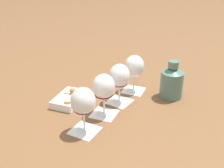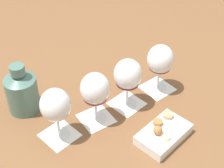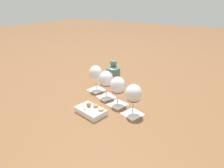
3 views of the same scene
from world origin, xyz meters
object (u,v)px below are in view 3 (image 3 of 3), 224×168
object	(u,v)px
wine_glass_1	(106,80)
wine_glass_3	(133,95)
wine_glass_0	(96,74)
wine_glass_2	(118,86)
snack_dish	(91,111)
ceramic_vase	(113,74)

from	to	relation	value
wine_glass_1	wine_glass_3	size ratio (longest dim) A/B	1.00
wine_glass_0	wine_glass_1	xyz separation A→B (m)	(0.12, -0.05, 0.00)
wine_glass_2	snack_dish	size ratio (longest dim) A/B	0.98
wine_glass_2	ceramic_vase	size ratio (longest dim) A/B	1.01
wine_glass_3	snack_dish	xyz separation A→B (m)	(-0.19, -0.12, -0.10)
wine_glass_0	wine_glass_3	size ratio (longest dim) A/B	1.00
wine_glass_1	ceramic_vase	distance (m)	0.24
wine_glass_3	ceramic_vase	world-z (taller)	wine_glass_3
wine_glass_3	snack_dish	size ratio (longest dim) A/B	0.98
wine_glass_0	wine_glass_2	distance (m)	0.24
wine_glass_0	snack_dish	bearing A→B (deg)	-57.83
wine_glass_0	wine_glass_2	size ratio (longest dim) A/B	1.00
wine_glass_1	snack_dish	size ratio (longest dim) A/B	0.98
ceramic_vase	wine_glass_3	bearing A→B (deg)	-43.40
wine_glass_1	wine_glass_0	bearing A→B (deg)	157.31
wine_glass_3	wine_glass_2	bearing A→B (deg)	159.76
wine_glass_1	snack_dish	world-z (taller)	wine_glass_1
wine_glass_0	ceramic_vase	distance (m)	0.18
wine_glass_1	ceramic_vase	xyz separation A→B (m)	(-0.09, 0.22, -0.04)
wine_glass_2	wine_glass_3	world-z (taller)	same
ceramic_vase	snack_dish	world-z (taller)	ceramic_vase
wine_glass_2	wine_glass_3	distance (m)	0.13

